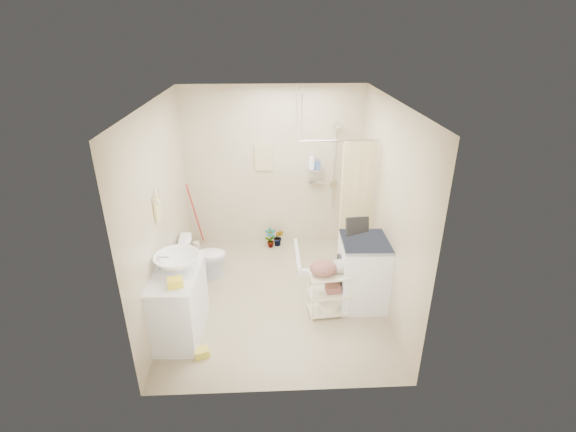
% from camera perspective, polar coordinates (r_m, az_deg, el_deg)
% --- Properties ---
extents(floor, '(3.20, 3.20, 0.00)m').
position_cam_1_polar(floor, '(5.79, -1.52, -11.02)').
color(floor, tan).
rests_on(floor, ground).
extents(ceiling, '(2.80, 3.20, 0.04)m').
position_cam_1_polar(ceiling, '(4.76, -1.89, 15.26)').
color(ceiling, silver).
rests_on(ceiling, ground).
extents(wall_back, '(2.80, 0.04, 2.60)m').
position_cam_1_polar(wall_back, '(6.63, -1.96, 6.43)').
color(wall_back, beige).
rests_on(wall_back, ground).
extents(wall_front, '(2.80, 0.04, 2.60)m').
position_cam_1_polar(wall_front, '(3.73, -1.19, -9.21)').
color(wall_front, beige).
rests_on(wall_front, ground).
extents(wall_left, '(0.04, 3.20, 2.60)m').
position_cam_1_polar(wall_left, '(5.31, -16.97, 0.49)').
color(wall_left, beige).
rests_on(wall_left, ground).
extents(wall_right, '(0.04, 3.20, 2.60)m').
position_cam_1_polar(wall_right, '(5.34, 13.50, 1.08)').
color(wall_right, beige).
rests_on(wall_right, ground).
extents(vanity, '(0.58, 0.99, 0.85)m').
position_cam_1_polar(vanity, '(5.13, -14.73, -11.39)').
color(vanity, silver).
rests_on(vanity, ground).
extents(sink, '(0.66, 0.66, 0.18)m').
position_cam_1_polar(sink, '(4.90, -14.91, -6.09)').
color(sink, white).
rests_on(sink, vanity).
extents(counter_basket, '(0.19, 0.16, 0.09)m').
position_cam_1_polar(counter_basket, '(4.63, -15.15, -8.76)').
color(counter_basket, yellow).
rests_on(counter_basket, vanity).
extents(floor_basket, '(0.28, 0.25, 0.13)m').
position_cam_1_polar(floor_basket, '(4.99, -11.77, -17.68)').
color(floor_basket, gold).
rests_on(floor_basket, ground).
extents(toilet, '(0.66, 0.40, 0.65)m').
position_cam_1_polar(toilet, '(6.18, -11.41, -5.43)').
color(toilet, white).
rests_on(toilet, ground).
extents(mop, '(0.12, 0.12, 1.16)m').
position_cam_1_polar(mop, '(6.85, -12.82, -0.03)').
color(mop, red).
rests_on(mop, ground).
extents(potted_plant_a, '(0.21, 0.16, 0.35)m').
position_cam_1_polar(potted_plant_a, '(6.89, -2.45, -3.00)').
color(potted_plant_a, brown).
rests_on(potted_plant_a, ground).
extents(potted_plant_b, '(0.19, 0.17, 0.30)m').
position_cam_1_polar(potted_plant_b, '(6.95, -1.31, -2.97)').
color(potted_plant_b, brown).
rests_on(potted_plant_b, ground).
extents(hanging_towel, '(0.28, 0.03, 0.42)m').
position_cam_1_polar(hanging_towel, '(6.55, -3.31, 8.01)').
color(hanging_towel, beige).
rests_on(hanging_towel, wall_back).
extents(towel_ring, '(0.04, 0.22, 0.34)m').
position_cam_1_polar(towel_ring, '(5.06, -17.49, 1.32)').
color(towel_ring, '#D8CA7A').
rests_on(towel_ring, wall_left).
extents(tp_holder, '(0.08, 0.12, 0.14)m').
position_cam_1_polar(tp_holder, '(5.60, -15.73, -4.71)').
color(tp_holder, white).
rests_on(tp_holder, wall_left).
extents(shower, '(1.10, 1.10, 2.10)m').
position_cam_1_polar(shower, '(6.27, 5.95, 2.77)').
color(shower, white).
rests_on(shower, ground).
extents(shampoo_bottle_a, '(0.11, 0.12, 0.26)m').
position_cam_1_polar(shampoo_bottle_a, '(6.54, 3.27, 7.55)').
color(shampoo_bottle_a, white).
rests_on(shampoo_bottle_a, shower).
extents(shampoo_bottle_b, '(0.09, 0.09, 0.16)m').
position_cam_1_polar(shampoo_bottle_b, '(6.56, 4.07, 7.11)').
color(shampoo_bottle_b, '#446297').
rests_on(shampoo_bottle_b, shower).
extents(washing_machine, '(0.66, 0.68, 0.93)m').
position_cam_1_polar(washing_machine, '(5.54, 10.44, -7.54)').
color(washing_machine, white).
rests_on(washing_machine, ground).
extents(laundry_rack, '(0.54, 0.35, 0.70)m').
position_cam_1_polar(laundry_rack, '(5.34, 5.69, -9.97)').
color(laundry_rack, '#F3EDCE').
rests_on(laundry_rack, ground).
extents(ironing_board, '(0.35, 0.22, 1.19)m').
position_cam_1_polar(ironing_board, '(5.51, 9.42, -6.05)').
color(ironing_board, black).
rests_on(ironing_board, ground).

